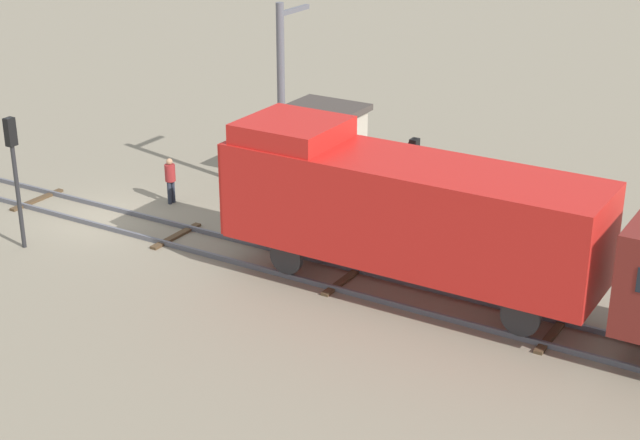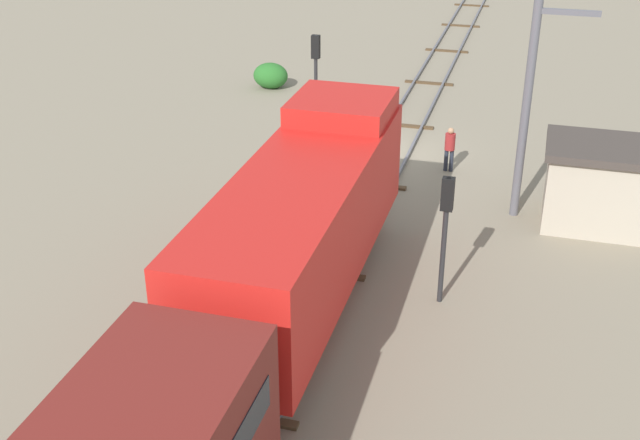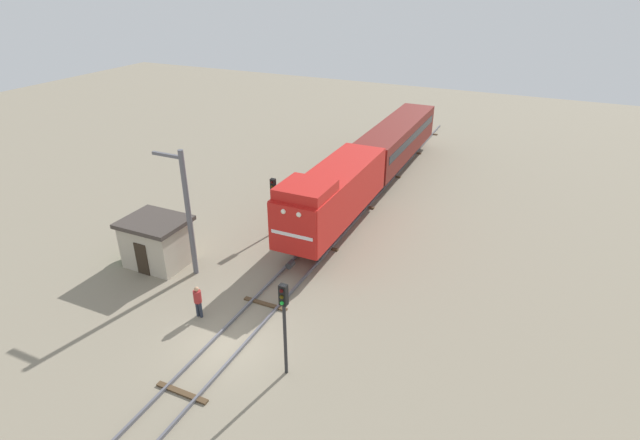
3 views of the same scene
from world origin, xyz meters
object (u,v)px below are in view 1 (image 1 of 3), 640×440
object	(u,v)px
traffic_signal_near	(13,159)
traffic_signal_mid	(413,172)
worker_near_track	(170,177)
relay_hut	(318,143)
locomotive	(402,207)
catenary_mast	(282,96)

from	to	relation	value
traffic_signal_near	traffic_signal_mid	world-z (taller)	traffic_signal_near
traffic_signal_near	traffic_signal_mid	distance (m)	12.60
worker_near_track	relay_hut	distance (m)	5.98
traffic_signal_near	traffic_signal_mid	bearing A→B (deg)	121.62
locomotive	traffic_signal_mid	size ratio (longest dim) A/B	3.17
worker_near_track	relay_hut	bearing A→B (deg)	-175.48
catenary_mast	worker_near_track	bearing A→B (deg)	-49.37
traffic_signal_mid	relay_hut	distance (m)	7.40
locomotive	catenary_mast	world-z (taller)	catenary_mast
locomotive	relay_hut	bearing A→B (deg)	-135.46
traffic_signal_near	catenary_mast	size ratio (longest dim) A/B	0.61
worker_near_track	traffic_signal_near	bearing A→B (deg)	20.08
traffic_signal_mid	relay_hut	bearing A→B (deg)	-124.14
locomotive	traffic_signal_near	bearing A→B (deg)	-75.13
locomotive	traffic_signal_near	size ratio (longest dim) A/B	2.66
traffic_signal_mid	worker_near_track	bearing A→B (deg)	-83.76
locomotive	relay_hut	size ratio (longest dim) A/B	3.31
traffic_signal_mid	worker_near_track	size ratio (longest dim) A/B	2.15
locomotive	catenary_mast	distance (m)	9.00
traffic_signal_near	worker_near_track	xyz separation A→B (m)	(-5.60, 1.57, -2.03)
locomotive	traffic_signal_mid	xyz separation A→B (m)	(-3.40, -1.33, -0.21)
locomotive	relay_hut	world-z (taller)	locomotive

